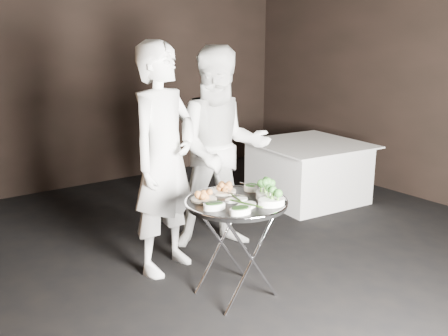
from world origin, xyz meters
TOP-DOWN VIEW (x-y plane):
  - floor at (0.00, 0.00)m, footprint 6.00×7.00m
  - wall_back at (0.00, 3.52)m, footprint 6.00×0.05m
  - tray_stand at (-0.20, 0.05)m, footprint 0.49×0.42m
  - serving_tray at (-0.20, 0.05)m, footprint 0.74×0.74m
  - potato_plate_a at (-0.38, 0.19)m, footprint 0.20×0.20m
  - potato_plate_b at (-0.16, 0.27)m, footprint 0.20×0.20m
  - greens_bowl at (0.05, 0.18)m, footprint 0.11×0.11m
  - asparagus_plate_a at (-0.20, 0.04)m, footprint 0.19×0.13m
  - asparagus_plate_b at (-0.22, -0.10)m, footprint 0.21×0.16m
  - spinach_bowl_a at (-0.42, -0.00)m, footprint 0.18×0.14m
  - spinach_bowl_b at (-0.34, -0.18)m, footprint 0.16×0.12m
  - broccoli_bowl_a at (0.03, -0.01)m, footprint 0.23×0.19m
  - broccoli_bowl_b at (-0.05, -0.17)m, footprint 0.22×0.19m
  - serving_utensils at (-0.18, 0.11)m, footprint 0.58×0.43m
  - waiter_left at (-0.38, 0.75)m, footprint 0.79×0.65m
  - waiter_right at (0.27, 0.87)m, footprint 1.08×0.98m
  - dining_table at (1.86, 1.36)m, footprint 1.20×1.20m

SIDE VIEW (x-z plane):
  - floor at x=0.00m, z-range -0.05..0.00m
  - dining_table at x=1.86m, z-range 0.00..0.69m
  - tray_stand at x=-0.20m, z-range 0.04..0.76m
  - serving_tray at x=-0.20m, z-range 0.71..0.75m
  - asparagus_plate_a at x=-0.20m, z-range 0.74..0.77m
  - asparagus_plate_b at x=-0.22m, z-range 0.74..0.78m
  - spinach_bowl_b at x=-0.34m, z-range 0.74..0.80m
  - greens_bowl at x=0.05m, z-range 0.74..0.80m
  - potato_plate_a at x=-0.38m, z-range 0.73..0.80m
  - spinach_bowl_a at x=-0.42m, z-range 0.74..0.80m
  - potato_plate_b at x=-0.16m, z-range 0.73..0.81m
  - broccoli_bowl_b at x=-0.05m, z-range 0.73..0.81m
  - broccoli_bowl_a at x=0.03m, z-range 0.73..0.81m
  - serving_utensils at x=-0.18m, z-range 0.78..0.79m
  - waiter_right at x=0.27m, z-range 0.00..1.81m
  - waiter_left at x=-0.38m, z-range 0.00..1.85m
  - wall_back at x=0.00m, z-range 0.00..3.00m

